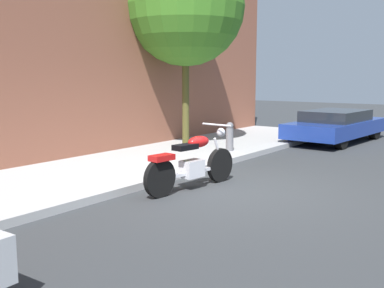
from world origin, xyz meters
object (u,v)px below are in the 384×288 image
object	(u,v)px
parked_car_blue	(336,125)
fire_hydrant	(230,139)
motorcycle	(192,163)
street_tree	(185,7)

from	to	relation	value
parked_car_blue	fire_hydrant	distance (m)	4.56
motorcycle	parked_car_blue	distance (m)	7.87
parked_car_blue	fire_hydrant	xyz separation A→B (m)	(-4.35, 1.36, -0.10)
parked_car_blue	fire_hydrant	size ratio (longest dim) A/B	5.03
parked_car_blue	fire_hydrant	bearing A→B (deg)	162.64
parked_car_blue	street_tree	xyz separation A→B (m)	(-4.05, 3.06, 3.49)
motorcycle	fire_hydrant	xyz separation A→B (m)	(3.52, 1.36, -0.04)
street_tree	fire_hydrant	size ratio (longest dim) A/B	6.32
parked_car_blue	fire_hydrant	world-z (taller)	parked_car_blue
motorcycle	street_tree	bearing A→B (deg)	38.60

